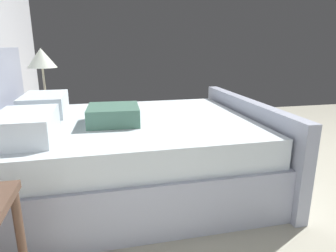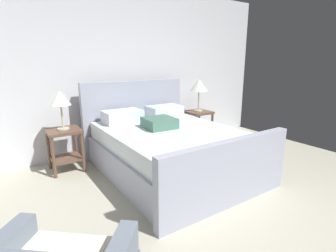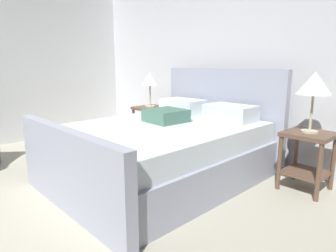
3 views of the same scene
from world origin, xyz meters
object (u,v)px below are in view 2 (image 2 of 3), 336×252
at_px(bed, 168,147).
at_px(nightstand_left, 65,143).
at_px(nightstand_right, 198,121).
at_px(table_lamp_left, 60,99).
at_px(table_lamp_right, 199,86).

height_order(bed, nightstand_left, bed).
height_order(nightstand_right, nightstand_left, same).
distance_m(bed, table_lamp_left, 1.60).
bearing_deg(table_lamp_left, nightstand_right, 0.46).
relative_size(bed, table_lamp_right, 3.80).
relative_size(table_lamp_right, nightstand_left, 0.99).
xyz_separation_m(bed, nightstand_right, (1.21, 0.82, 0.05)).
height_order(bed, table_lamp_right, bed).
height_order(bed, table_lamp_left, bed).
distance_m(nightstand_right, nightstand_left, 2.42).
bearing_deg(bed, nightstand_left, 146.37).
relative_size(table_lamp_right, table_lamp_left, 1.10).
bearing_deg(nightstand_left, table_lamp_right, 0.46).
bearing_deg(table_lamp_left, bed, -33.63).
bearing_deg(bed, table_lamp_left, 146.37).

